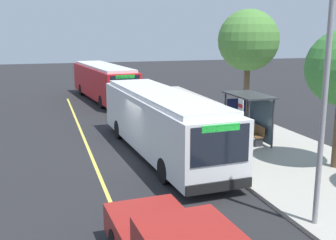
# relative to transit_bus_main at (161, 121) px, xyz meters

# --- Properties ---
(ground_plane) EXTENTS (120.00, 120.00, 0.00)m
(ground_plane) POSITION_rel_transit_bus_main_xyz_m (-0.08, -1.01, -1.62)
(ground_plane) COLOR #232326
(sidewalk_curb) EXTENTS (44.00, 6.40, 0.15)m
(sidewalk_curb) POSITION_rel_transit_bus_main_xyz_m (-0.08, 4.99, -1.54)
(sidewalk_curb) COLOR #A8A399
(sidewalk_curb) RESTS_ON ground_plane
(lane_stripe_center) EXTENTS (36.00, 0.14, 0.01)m
(lane_stripe_center) POSITION_rel_transit_bus_main_xyz_m (-0.08, -3.21, -1.61)
(lane_stripe_center) COLOR #E0D64C
(lane_stripe_center) RESTS_ON ground_plane
(transit_bus_main) EXTENTS (12.01, 3.31, 2.95)m
(transit_bus_main) POSITION_rel_transit_bus_main_xyz_m (0.00, 0.00, 0.00)
(transit_bus_main) COLOR white
(transit_bus_main) RESTS_ON ground_plane
(transit_bus_second) EXTENTS (12.23, 3.91, 2.95)m
(transit_bus_second) POSITION_rel_transit_bus_main_xyz_m (-16.46, -0.28, 0.00)
(transit_bus_second) COLOR red
(transit_bus_second) RESTS_ON ground_plane
(bus_shelter) EXTENTS (2.90, 1.60, 2.48)m
(bus_shelter) POSITION_rel_transit_bus_main_xyz_m (-0.42, 4.78, 0.30)
(bus_shelter) COLOR #333338
(bus_shelter) RESTS_ON sidewalk_curb
(waiting_bench) EXTENTS (1.60, 0.48, 0.95)m
(waiting_bench) POSITION_rel_transit_bus_main_xyz_m (-0.05, 4.86, -0.98)
(waiting_bench) COLOR brown
(waiting_bench) RESTS_ON sidewalk_curb
(route_sign_post) EXTENTS (0.44, 0.08, 2.80)m
(route_sign_post) POSITION_rel_transit_bus_main_xyz_m (2.73, 2.69, 0.34)
(route_sign_post) COLOR #333338
(route_sign_post) RESTS_ON sidewalk_curb
(pedestrian_commuter) EXTENTS (0.24, 0.40, 1.69)m
(pedestrian_commuter) POSITION_rel_transit_bus_main_xyz_m (1.41, 2.77, -0.50)
(pedestrian_commuter) COLOR #282D47
(pedestrian_commuter) RESTS_ON sidewalk_curb
(street_tree_upstreet) EXTENTS (3.70, 3.70, 6.86)m
(street_tree_upstreet) POSITION_rel_transit_bus_main_xyz_m (-4.77, 6.86, 3.52)
(street_tree_upstreet) COLOR brown
(street_tree_upstreet) RESTS_ON sidewalk_curb
(utility_pole) EXTENTS (0.16, 0.16, 6.40)m
(utility_pole) POSITION_rel_transit_bus_main_xyz_m (8.52, 2.27, 1.73)
(utility_pole) COLOR gray
(utility_pole) RESTS_ON sidewalk_curb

